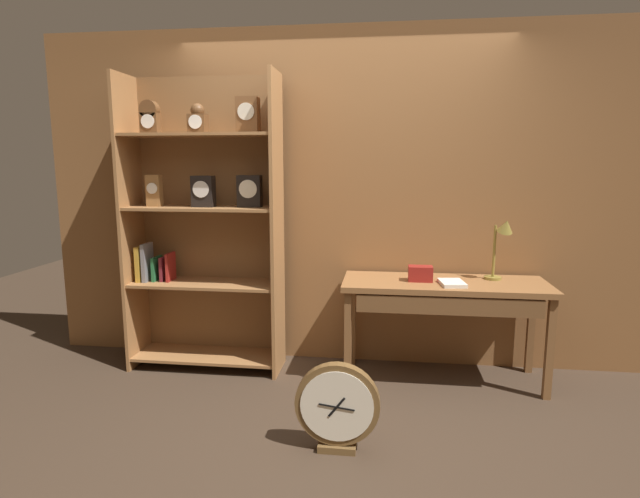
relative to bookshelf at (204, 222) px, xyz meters
name	(u,v)px	position (x,y,z in m)	size (l,w,h in m)	color
ground_plane	(322,439)	(1.03, -1.00, -1.14)	(10.00, 10.00, 0.00)	#3D2D21
back_wood_panel	(343,200)	(1.03, 0.28, 0.16)	(4.80, 0.05, 2.60)	brown
bookshelf	(204,222)	(0.00, 0.00, 0.00)	(1.17, 0.39, 2.23)	#9E6B3D
workbench	(445,294)	(1.80, -0.09, -0.48)	(1.45, 0.56, 0.74)	brown
desk_lamp	(502,239)	(2.20, 0.02, -0.09)	(0.19, 0.19, 0.46)	olive
toolbox_small	(420,274)	(1.63, -0.07, -0.34)	(0.17, 0.11, 0.11)	maroon
open_repair_manual	(452,283)	(1.84, -0.16, -0.38)	(0.16, 0.22, 0.03)	silver
round_clock_large	(337,407)	(1.13, -1.10, -0.88)	(0.47, 0.11, 0.51)	brown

